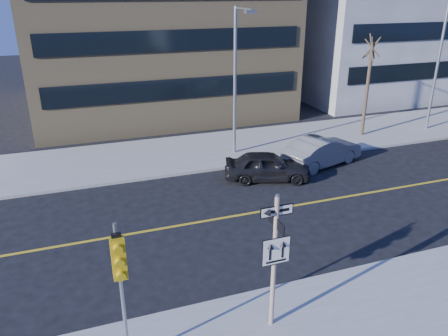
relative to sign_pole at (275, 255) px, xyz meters
name	(u,v)px	position (x,y,z in m)	size (l,w,h in m)	color
ground	(239,277)	(0.00, 2.51, -2.44)	(120.00, 120.00, 0.00)	black
far_sidewalk	(415,125)	(18.00, 14.51, -2.36)	(66.00, 6.00, 0.15)	#A19D96
road_centerline	(433,182)	(12.00, 6.51, -2.43)	(40.00, 0.14, 0.01)	yellow
sign_pole	(275,255)	(0.00, 0.00, 0.00)	(0.92, 0.92, 4.06)	silver
traffic_signal	(120,270)	(-4.00, -0.15, 0.59)	(0.32, 0.45, 4.00)	gray
parked_car_a	(268,166)	(4.28, 9.56, -1.71)	(4.27, 1.72, 1.46)	black
parked_car_b	(322,151)	(7.91, 10.40, -1.64)	(4.81, 1.68, 1.59)	slate
streetlight_a	(237,73)	(4.00, 13.27, 2.32)	(0.55, 2.25, 8.00)	gray
streetlight_b	(441,60)	(18.00, 13.27, 2.32)	(0.55, 2.25, 8.00)	gray
street_tree_west	(372,50)	(13.00, 13.81, 3.09)	(1.80, 1.80, 6.35)	#36291F
building_grey_mid	(388,6)	(24.00, 26.51, 5.06)	(20.00, 16.00, 15.00)	gray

